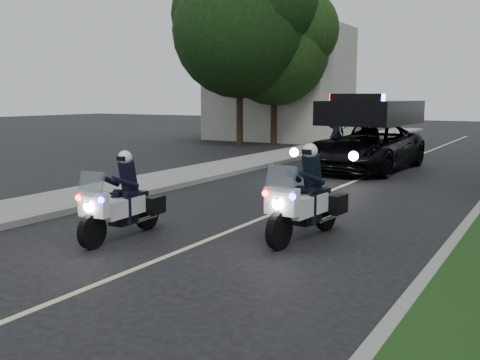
{
  "coord_description": "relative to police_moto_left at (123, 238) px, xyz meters",
  "views": [
    {
      "loc": [
        5.62,
        -5.32,
        2.69
      ],
      "look_at": [
        0.02,
        4.14,
        1.0
      ],
      "focal_mm": 40.71,
      "sensor_mm": 36.0,
      "label": 1
    }
  ],
  "objects": [
    {
      "name": "bicycle",
      "position": [
        -1.19,
        14.49,
        0.0
      ],
      "size": [
        0.78,
        1.75,
        0.89
      ],
      "primitive_type": "imported",
      "rotation": [
        0.0,
        0.0,
        -0.11
      ],
      "color": "black",
      "rests_on": "ground"
    },
    {
      "name": "police_moto_right",
      "position": [
        3.04,
        1.73,
        0.0
      ],
      "size": [
        0.96,
        2.21,
        1.83
      ],
      "primitive_type": null,
      "rotation": [
        0.0,
        0.0,
        -0.1
      ],
      "color": "silver",
      "rests_on": "ground"
    },
    {
      "name": "tree_left_near",
      "position": [
        -6.99,
        20.02,
        0.0
      ],
      "size": [
        7.81,
        7.81,
        10.18
      ],
      "primitive_type": null,
      "rotation": [
        0.0,
        0.0,
        0.35
      ],
      "color": "#214216",
      "rests_on": "ground"
    },
    {
      "name": "building_far",
      "position": [
        -8.5,
        23.72,
        3.5
      ],
      "size": [
        8.0,
        6.0,
        7.0
      ],
      "primitive_type": "cube",
      "color": "#A8A396",
      "rests_on": "ground"
    },
    {
      "name": "police_moto_left",
      "position": [
        0.0,
        0.0,
        0.0
      ],
      "size": [
        0.83,
        2.02,
        1.68
      ],
      "primitive_type": null,
      "rotation": [
        0.0,
        0.0,
        0.07
      ],
      "color": "silver",
      "rests_on": "ground"
    },
    {
      "name": "lane_marking",
      "position": [
        1.5,
        7.72,
        0.0
      ],
      "size": [
        0.12,
        50.0,
        0.01
      ],
      "primitive_type": "cube",
      "color": "#BFB78C",
      "rests_on": "ground"
    },
    {
      "name": "police_suv",
      "position": [
        0.97,
        11.96,
        0.0
      ],
      "size": [
        3.13,
        6.28,
        3.0
      ],
      "primitive_type": "imported",
      "rotation": [
        0.0,
        0.0,
        -0.04
      ],
      "color": "black",
      "rests_on": "ground"
    },
    {
      "name": "cyclist",
      "position": [
        -1.19,
        14.49,
        0.0
      ],
      "size": [
        0.74,
        0.54,
        1.93
      ],
      "primitive_type": "imported",
      "rotation": [
        0.0,
        0.0,
        3.03
      ],
      "color": "black",
      "rests_on": "ground"
    },
    {
      "name": "sidewalk_left",
      "position": [
        -3.7,
        7.72,
        0.08
      ],
      "size": [
        2.0,
        60.0,
        0.16
      ],
      "primitive_type": "cube",
      "color": "gray",
      "rests_on": "ground"
    },
    {
      "name": "tree_left_far",
      "position": [
        -8.11,
        18.09,
        0.0
      ],
      "size": [
        7.87,
        7.87,
        12.0
      ],
      "primitive_type": null,
      "rotation": [
        0.0,
        0.0,
        -0.1
      ],
      "color": "#153210",
      "rests_on": "ground"
    },
    {
      "name": "ground",
      "position": [
        1.5,
        -2.28,
        0.0
      ],
      "size": [
        120.0,
        120.0,
        0.0
      ],
      "primitive_type": "plane",
      "color": "black",
      "rests_on": "ground"
    },
    {
      "name": "curb_left",
      "position": [
        -2.6,
        7.72,
        0.07
      ],
      "size": [
        0.2,
        60.0,
        0.15
      ],
      "primitive_type": "cube",
      "color": "gray",
      "rests_on": "ground"
    }
  ]
}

